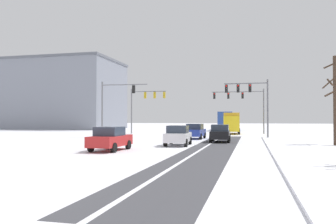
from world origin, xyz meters
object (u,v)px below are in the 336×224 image
car_red_fourth (110,139)px  car_black_second (220,133)px  traffic_signal_far_right (242,100)px  car_white_third (178,135)px  traffic_signal_near_right (250,95)px  box_truck_delivery (232,122)px  bare_tree_sidewalk_mid (335,97)px  office_building_far_left_block (63,95)px  traffic_signal_far_left (145,101)px  traffic_signal_near_left (114,100)px  bus_oncoming (226,120)px  car_blue_lead (195,131)px

car_red_fourth → car_black_second: bearing=58.0°
traffic_signal_far_right → car_white_third: (-4.53, -23.56, -4.02)m
traffic_signal_near_right → box_truck_delivery: size_ratio=0.87×
bare_tree_sidewalk_mid → office_building_far_left_block: office_building_far_left_block is taller
traffic_signal_far_left → car_white_third: (9.11, -19.85, -3.95)m
traffic_signal_near_left → box_truck_delivery: (12.70, 13.00, -2.76)m
traffic_signal_near_right → bus_oncoming: (-4.50, 25.39, -2.76)m
traffic_signal_far_right → car_red_fourth: bearing=-105.7°
traffic_signal_far_right → traffic_signal_far_left: bearing=-164.8°
car_black_second → car_red_fourth: (-6.52, -10.45, 0.00)m
traffic_signal_near_left → traffic_signal_near_right: (15.33, 1.87, 0.35)m
traffic_signal_far_right → bus_oncoming: size_ratio=0.68×
office_building_far_left_block → car_black_second: bearing=-42.8°
traffic_signal_far_left → box_truck_delivery: size_ratio=0.87×
car_blue_lead → car_white_third: same height
box_truck_delivery → office_building_far_left_block: 40.86m
car_red_fourth → bare_tree_sidewalk_mid: bare_tree_sidewalk_mid is taller
traffic_signal_far_right → car_red_fourth: traffic_signal_far_right is taller
traffic_signal_near_right → bare_tree_sidewalk_mid: 10.88m
car_black_second → car_red_fourth: 12.32m
traffic_signal_near_left → car_black_second: size_ratio=1.56×
car_blue_lead → car_black_second: same height
car_red_fourth → bare_tree_sidewalk_mid: 18.43m
car_black_second → bare_tree_sidewalk_mid: size_ratio=0.57×
car_white_third → car_red_fourth: size_ratio=1.01×
car_blue_lead → bare_tree_sidewalk_mid: size_ratio=0.57×
car_white_third → bare_tree_sidewalk_mid: bearing=14.5°
car_white_third → bare_tree_sidewalk_mid: size_ratio=0.57×
traffic_signal_near_left → box_truck_delivery: traffic_signal_near_left is taller
traffic_signal_near_left → car_blue_lead: traffic_signal_near_left is taller
traffic_signal_near_left → bare_tree_sidewalk_mid: bearing=-16.6°
car_red_fourth → car_blue_lead: bearing=76.7°
traffic_signal_far_left → car_blue_lead: size_ratio=1.57×
traffic_signal_far_right → traffic_signal_near_right: (1.13, -11.87, -0.09)m
traffic_signal_near_right → car_black_second: 8.16m
traffic_signal_near_right → bus_oncoming: 25.94m
traffic_signal_near_left → bare_tree_sidewalk_mid: (22.10, -6.60, -0.47)m
car_black_second → office_building_far_left_block: 50.71m
traffic_signal_far_right → car_black_second: bearing=-94.9°
bus_oncoming → box_truck_delivery: bearing=-82.5°
car_black_second → traffic_signal_far_left: bearing=129.2°
traffic_signal_near_right → car_white_third: (-5.66, -11.69, -3.93)m
car_red_fourth → box_truck_delivery: box_truck_delivery is taller
traffic_signal_far_right → traffic_signal_far_left: (-13.64, -3.71, -0.07)m
traffic_signal_far_left → car_blue_lead: (9.00, -10.53, -3.95)m
traffic_signal_far_right → car_blue_lead: 15.50m
car_white_third → office_building_far_left_block: (-33.96, 39.23, 6.53)m
traffic_signal_near_left → car_black_second: 13.94m
traffic_signal_near_left → bare_tree_sidewalk_mid: bare_tree_sidewalk_mid is taller
bus_oncoming → box_truck_delivery: size_ratio=1.48×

